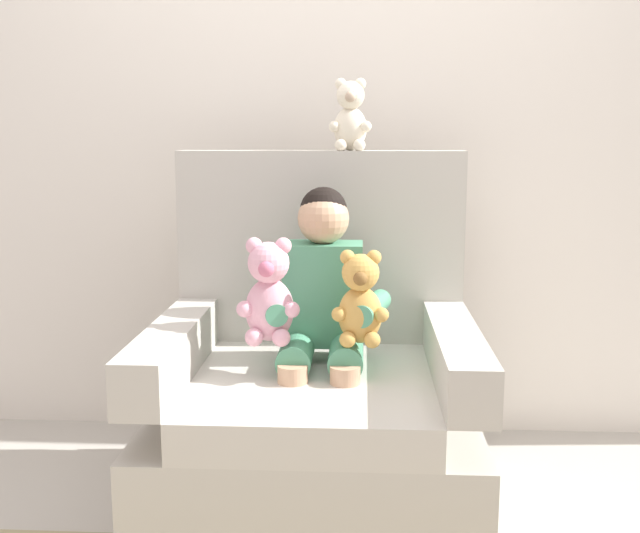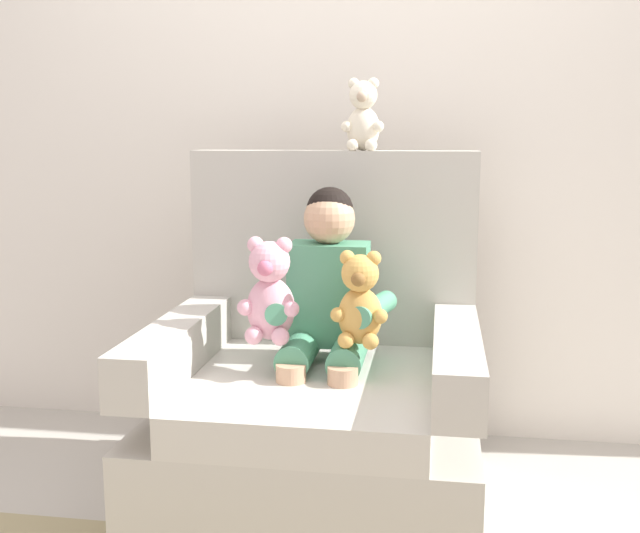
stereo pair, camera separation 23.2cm
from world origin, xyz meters
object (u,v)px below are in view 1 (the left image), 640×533
(plush_pink, at_px, (269,294))
(plush_cream_on_backrest, at_px, (350,117))
(armchair, at_px, (315,403))
(plush_honey, at_px, (360,301))
(seated_child, at_px, (322,302))

(plush_pink, distance_m, plush_cream_on_backrest, 0.74)
(plush_pink, bearing_deg, armchair, 60.74)
(armchair, distance_m, plush_honey, 0.42)
(armchair, height_order, plush_honey, armchair)
(seated_child, relative_size, plush_cream_on_backrest, 3.26)
(armchair, relative_size, plush_pink, 3.54)
(plush_honey, distance_m, plush_cream_on_backrest, 0.72)
(armchair, bearing_deg, plush_cream_on_backrest, 72.91)
(armchair, distance_m, seated_child, 0.34)
(plush_honey, bearing_deg, plush_cream_on_backrest, 100.89)
(seated_child, height_order, plush_pink, seated_child)
(plush_pink, bearing_deg, plush_honey, 21.42)
(armchair, relative_size, seated_child, 1.42)
(armchair, height_order, plush_cream_on_backrest, plush_cream_on_backrest)
(seated_child, xyz_separation_m, plush_cream_on_backrest, (0.08, 0.32, 0.60))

